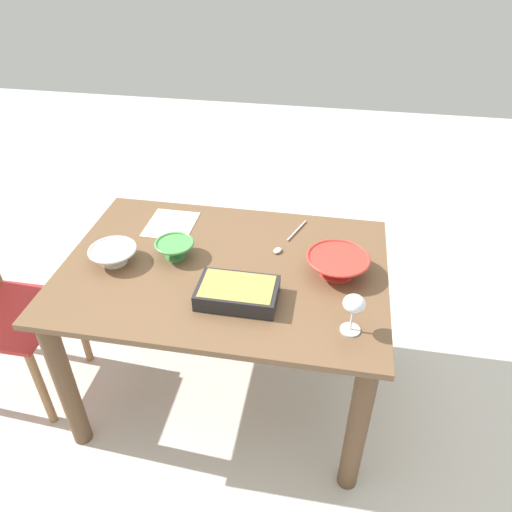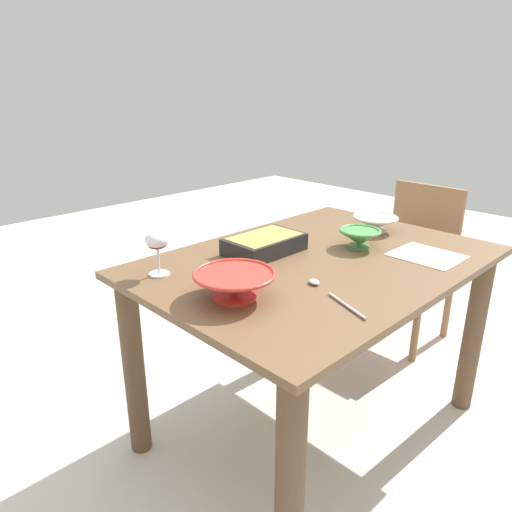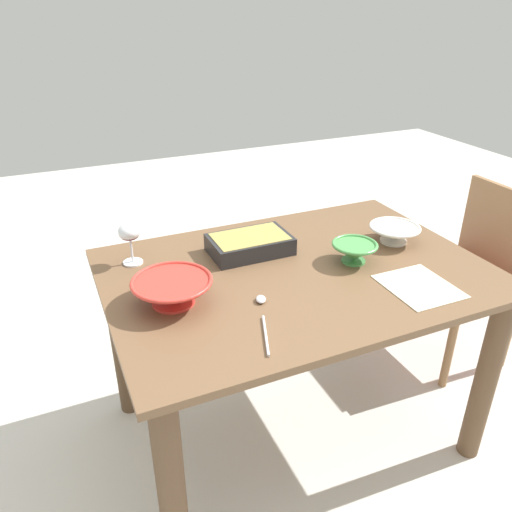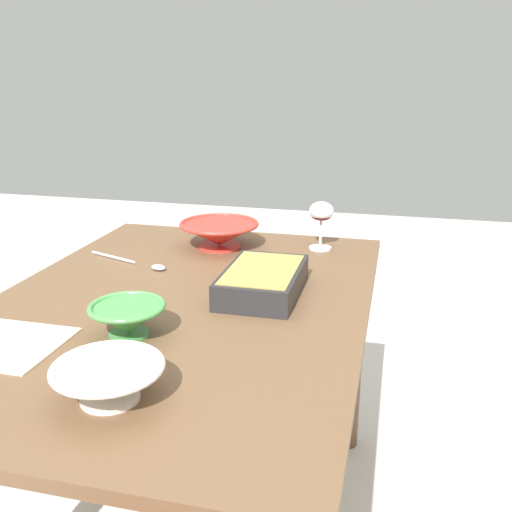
{
  "view_description": "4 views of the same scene",
  "coord_description": "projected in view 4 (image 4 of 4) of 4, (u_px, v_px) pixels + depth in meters",
  "views": [
    {
      "loc": [
        0.39,
        -1.49,
        1.9
      ],
      "look_at": [
        0.13,
        -0.02,
        0.81
      ],
      "focal_mm": 34.5,
      "sensor_mm": 36.0,
      "label": 1
    },
    {
      "loc": [
        1.27,
        0.97,
        1.32
      ],
      "look_at": [
        0.2,
        -0.12,
        0.76
      ],
      "focal_mm": 33.03,
      "sensor_mm": 36.0,
      "label": 2
    },
    {
      "loc": [
        0.73,
        1.3,
        1.54
      ],
      "look_at": [
        0.12,
        -0.08,
        0.77
      ],
      "focal_mm": 35.14,
      "sensor_mm": 36.0,
      "label": 3
    },
    {
      "loc": [
        -1.2,
        -0.49,
        1.26
      ],
      "look_at": [
        0.15,
        -0.15,
        0.81
      ],
      "focal_mm": 40.74,
      "sensor_mm": 36.0,
      "label": 4
    }
  ],
  "objects": [
    {
      "name": "small_bowl",
      "position": [
        128.0,
        318.0,
        1.19
      ],
      "size": [
        0.16,
        0.16,
        0.07
      ],
      "color": "#4C994C",
      "rests_on": "dining_table"
    },
    {
      "name": "casserole_dish",
      "position": [
        263.0,
        280.0,
        1.42
      ],
      "size": [
        0.29,
        0.18,
        0.06
      ],
      "color": "#262628",
      "rests_on": "dining_table"
    },
    {
      "name": "dining_table",
      "position": [
        181.0,
        356.0,
        1.43
      ],
      "size": [
        1.27,
        0.89,
        0.73
      ],
      "color": "brown",
      "rests_on": "ground_plane"
    },
    {
      "name": "serving_spoon",
      "position": [
        141.0,
        263.0,
        1.63
      ],
      "size": [
        0.12,
        0.28,
        0.01
      ],
      "color": "silver",
      "rests_on": "dining_table"
    },
    {
      "name": "serving_bowl",
      "position": [
        219.0,
        233.0,
        1.78
      ],
      "size": [
        0.24,
        0.24,
        0.08
      ],
      "color": "red",
      "rests_on": "dining_table"
    },
    {
      "name": "napkin",
      "position": [
        3.0,
        344.0,
        1.17
      ],
      "size": [
        0.21,
        0.24,
        0.0
      ],
      "primitive_type": "cube",
      "rotation": [
        0.0,
        0.0,
        -0.01
      ],
      "color": "beige",
      "rests_on": "dining_table"
    },
    {
      "name": "wine_glass",
      "position": [
        321.0,
        214.0,
        1.75
      ],
      "size": [
        0.07,
        0.07,
        0.15
      ],
      "color": "white",
      "rests_on": "dining_table"
    },
    {
      "name": "mixing_bowl",
      "position": [
        109.0,
        379.0,
        0.96
      ],
      "size": [
        0.19,
        0.19,
        0.07
      ],
      "color": "white",
      "rests_on": "dining_table"
    }
  ]
}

